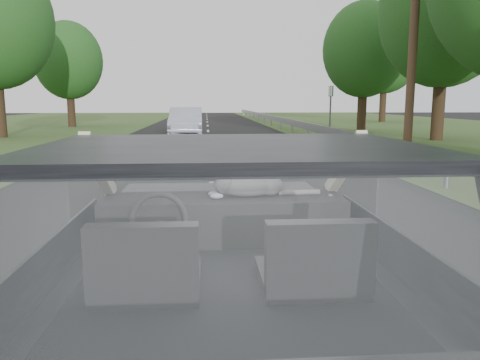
{
  "coord_description": "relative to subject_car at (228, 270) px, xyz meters",
  "views": [
    {
      "loc": [
        -0.11,
        -2.42,
        1.62
      ],
      "look_at": [
        0.1,
        0.5,
        1.13
      ],
      "focal_mm": 35.0,
      "sensor_mm": 36.0,
      "label": 1
    }
  ],
  "objects": [
    {
      "name": "subject_car",
      "position": [
        0.0,
        0.0,
        0.0
      ],
      "size": [
        1.8,
        4.0,
        1.45
      ],
      "primitive_type": "cube",
      "color": "black",
      "rests_on": "ground"
    },
    {
      "name": "dashboard",
      "position": [
        0.0,
        0.62,
        0.12
      ],
      "size": [
        1.58,
        0.45,
        0.3
      ],
      "primitive_type": "cube",
      "color": "black",
      "rests_on": "subject_car"
    },
    {
      "name": "driver_seat",
      "position": [
        -0.4,
        -0.29,
        0.16
      ],
      "size": [
        0.5,
        0.72,
        0.42
      ],
      "primitive_type": "cube",
      "color": "black",
      "rests_on": "subject_car"
    },
    {
      "name": "passenger_seat",
      "position": [
        0.4,
        -0.29,
        0.16
      ],
      "size": [
        0.5,
        0.72,
        0.42
      ],
      "primitive_type": "cube",
      "color": "black",
      "rests_on": "subject_car"
    },
    {
      "name": "steering_wheel",
      "position": [
        -0.4,
        0.33,
        0.2
      ],
      "size": [
        0.36,
        0.36,
        0.04
      ],
      "primitive_type": "torus",
      "color": "black",
      "rests_on": "dashboard"
    },
    {
      "name": "cat",
      "position": [
        0.17,
        0.63,
        0.36
      ],
      "size": [
        0.6,
        0.26,
        0.26
      ],
      "primitive_type": "ellipsoid",
      "rotation": [
        0.0,
        0.0,
        0.13
      ],
      "color": "#959598",
      "rests_on": "dashboard"
    },
    {
      "name": "guardrail",
      "position": [
        4.3,
        10.0,
        -0.15
      ],
      "size": [
        0.05,
        90.0,
        0.32
      ],
      "primitive_type": "cube",
      "color": "gray",
      "rests_on": "ground"
    },
    {
      "name": "other_car",
      "position": [
        -1.02,
        19.32,
        -0.04
      ],
      "size": [
        1.72,
        4.22,
        1.38
      ],
      "primitive_type": "imported",
      "rotation": [
        0.0,
        0.0,
        0.02
      ],
      "color": "#AEB4C9",
      "rests_on": "ground"
    },
    {
      "name": "highway_sign",
      "position": [
        7.29,
        25.24,
        0.55
      ],
      "size": [
        0.12,
        1.02,
        2.56
      ],
      "primitive_type": "cube",
      "rotation": [
        0.0,
        0.0,
        -0.01
      ],
      "color": "#136D2D",
      "rests_on": "ground"
    },
    {
      "name": "utility_pole",
      "position": [
        6.63,
        12.81,
        3.63
      ],
      "size": [
        0.35,
        0.35,
        8.7
      ],
      "primitive_type": "cylinder",
      "rotation": [
        0.0,
        0.0,
        0.3
      ],
      "color": "brown",
      "rests_on": "ground"
    },
    {
      "name": "tree_1",
      "position": [
        9.73,
        16.96,
        3.33
      ],
      "size": [
        6.59,
        6.59,
        8.12
      ],
      "primitive_type": null,
      "rotation": [
        0.0,
        0.0,
        0.27
      ],
      "color": "#21571C",
      "rests_on": "ground"
    },
    {
      "name": "tree_2",
      "position": [
        8.58,
        23.37,
        2.7
      ],
      "size": [
        5.63,
        5.63,
        6.85
      ],
      "primitive_type": null,
      "rotation": [
        0.0,
        0.0,
        -0.29
      ],
      "color": "#21571C",
      "rests_on": "ground"
    },
    {
      "name": "tree_3",
      "position": [
        14.41,
        35.52,
        3.51
      ],
      "size": [
        6.02,
        6.02,
        8.48
      ],
      "primitive_type": null,
      "rotation": [
        0.0,
        0.0,
        0.08
      ],
      "color": "#21571C",
      "rests_on": "ground"
    },
    {
      "name": "tree_6",
      "position": [
        -8.96,
        29.42,
        2.57
      ],
      "size": [
        5.29,
        5.29,
        6.58
      ],
      "primitive_type": null,
      "rotation": [
        0.0,
        0.0,
        0.25
      ],
      "color": "#21571C",
      "rests_on": "ground"
    }
  ]
}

